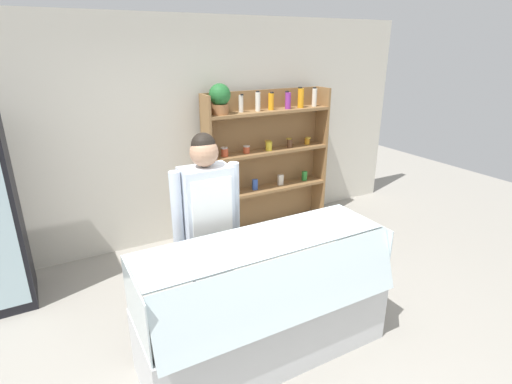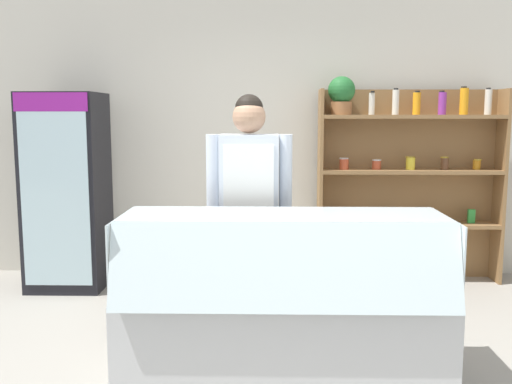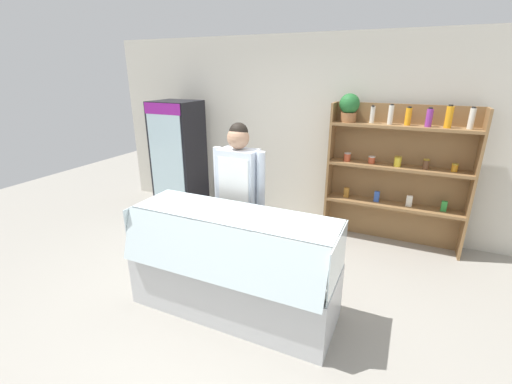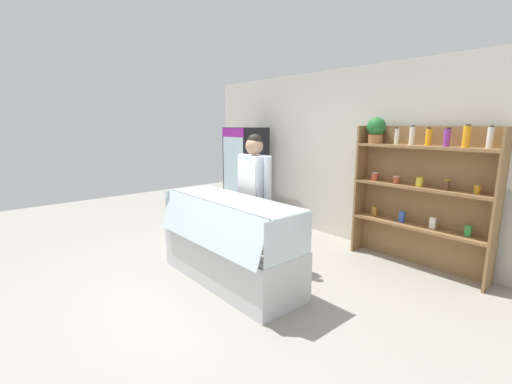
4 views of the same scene
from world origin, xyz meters
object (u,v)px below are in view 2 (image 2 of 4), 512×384
at_px(shelving_unit, 401,168).
at_px(shop_clerk, 249,197).
at_px(drinks_fridge, 67,191).
at_px(deli_display_case, 282,327).

relative_size(shelving_unit, shop_clerk, 1.12).
bearing_deg(shelving_unit, drinks_fridge, -174.39).
distance_m(drinks_fridge, shop_clerk, 2.13).
height_order(shelving_unit, deli_display_case, shelving_unit).
bearing_deg(shop_clerk, drinks_fridge, 143.92).
xyz_separation_m(deli_display_case, shop_clerk, (-0.22, 0.57, 0.72)).
bearing_deg(deli_display_case, shelving_unit, 60.88).
distance_m(shelving_unit, shop_clerk, 2.10).
height_order(deli_display_case, shop_clerk, shop_clerk).
xyz_separation_m(shelving_unit, shop_clerk, (-1.40, -1.56, -0.06)).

